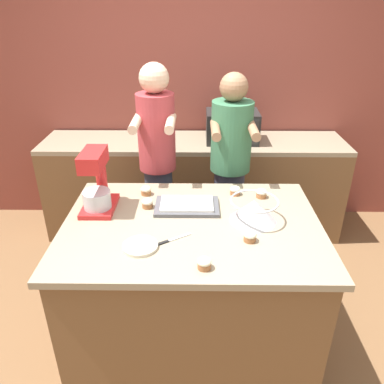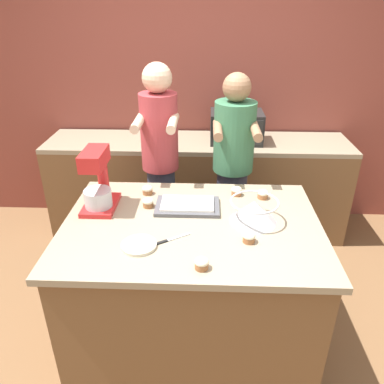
% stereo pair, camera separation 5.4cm
% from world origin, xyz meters
% --- Properties ---
extents(ground_plane, '(16.00, 16.00, 0.00)m').
position_xyz_m(ground_plane, '(0.00, 0.00, 0.00)').
color(ground_plane, brown).
extents(back_wall, '(10.00, 0.06, 2.70)m').
position_xyz_m(back_wall, '(0.00, 1.75, 1.35)').
color(back_wall, brown).
rests_on(back_wall, ground_plane).
extents(island_counter, '(1.54, 1.08, 0.91)m').
position_xyz_m(island_counter, '(0.00, 0.00, 0.46)').
color(island_counter, brown).
rests_on(island_counter, ground_plane).
extents(back_counter, '(2.80, 0.60, 0.94)m').
position_xyz_m(back_counter, '(0.00, 1.40, 0.47)').
color(back_counter, brown).
rests_on(back_counter, ground_plane).
extents(person_left, '(0.30, 0.48, 1.72)m').
position_xyz_m(person_left, '(-0.27, 0.78, 0.93)').
color(person_left, '#33384C').
rests_on(person_left, ground_plane).
extents(person_right, '(0.33, 0.49, 1.65)m').
position_xyz_m(person_right, '(0.29, 0.78, 0.88)').
color(person_right, '#33384C').
rests_on(person_right, ground_plane).
extents(stand_mixer, '(0.20, 0.30, 0.39)m').
position_xyz_m(stand_mixer, '(-0.59, 0.17, 1.08)').
color(stand_mixer, red).
rests_on(stand_mixer, island_counter).
extents(mixing_bowl, '(0.29, 0.29, 0.14)m').
position_xyz_m(mixing_bowl, '(0.37, 0.03, 0.98)').
color(mixing_bowl, '#BCBCC1').
rests_on(mixing_bowl, island_counter).
extents(baking_tray, '(0.40, 0.25, 0.04)m').
position_xyz_m(baking_tray, '(-0.03, 0.18, 0.93)').
color(baking_tray, '#4C4C51').
rests_on(baking_tray, island_counter).
extents(microwave_oven, '(0.47, 0.33, 0.27)m').
position_xyz_m(microwave_oven, '(0.35, 1.40, 1.07)').
color(microwave_oven, black).
rests_on(microwave_oven, back_counter).
extents(small_plate, '(0.19, 0.19, 0.02)m').
position_xyz_m(small_plate, '(-0.27, -0.25, 0.92)').
color(small_plate, beige).
rests_on(small_plate, island_counter).
extents(knife, '(0.20, 0.13, 0.01)m').
position_xyz_m(knife, '(-0.11, -0.18, 0.91)').
color(knife, '#BCBCC1').
rests_on(knife, island_counter).
extents(cupcake_0, '(0.07, 0.07, 0.06)m').
position_xyz_m(cupcake_0, '(0.29, 0.37, 0.94)').
color(cupcake_0, '#9E6038').
rests_on(cupcake_0, island_counter).
extents(cupcake_1, '(0.07, 0.07, 0.06)m').
position_xyz_m(cupcake_1, '(0.07, -0.42, 0.94)').
color(cupcake_1, '#9E6038').
rests_on(cupcake_1, island_counter).
extents(cupcake_2, '(0.07, 0.07, 0.06)m').
position_xyz_m(cupcake_2, '(0.46, 0.33, 0.94)').
color(cupcake_2, '#9E6038').
rests_on(cupcake_2, island_counter).
extents(cupcake_3, '(0.07, 0.07, 0.06)m').
position_xyz_m(cupcake_3, '(-0.32, 0.36, 0.94)').
color(cupcake_3, '#9E6038').
rests_on(cupcake_3, island_counter).
extents(cupcake_4, '(0.07, 0.07, 0.06)m').
position_xyz_m(cupcake_4, '(0.32, -0.18, 0.94)').
color(cupcake_4, '#9E6038').
rests_on(cupcake_4, island_counter).
extents(cupcake_5, '(0.07, 0.07, 0.06)m').
position_xyz_m(cupcake_5, '(-0.29, 0.19, 0.94)').
color(cupcake_5, '#9E6038').
rests_on(cupcake_5, island_counter).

